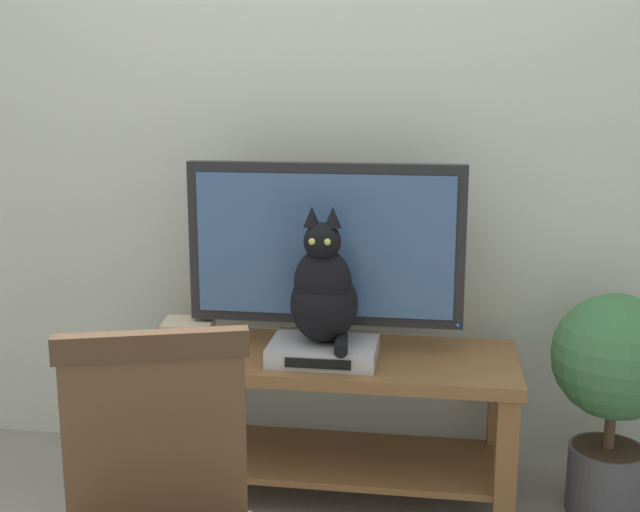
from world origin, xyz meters
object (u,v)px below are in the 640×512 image
at_px(tv, 325,250).
at_px(potted_plant, 614,380).
at_px(tv_stand, 322,397).
at_px(media_box, 324,350).
at_px(book_stack, 188,332).
at_px(cat, 324,292).

height_order(tv, potted_plant, tv).
bearing_deg(potted_plant, tv_stand, -178.88).
distance_m(media_box, potted_plant, 0.98).
bearing_deg(potted_plant, tv, 177.37).
bearing_deg(book_stack, tv, 1.59).
bearing_deg(book_stack, cat, -13.54).
relative_size(cat, book_stack, 2.01).
bearing_deg(tv_stand, tv, 89.98).
distance_m(media_box, cat, 0.21).
relative_size(media_box, book_stack, 1.55).
xyz_separation_m(media_box, cat, (0.00, -0.01, 0.21)).
relative_size(tv_stand, book_stack, 5.78).
distance_m(tv, book_stack, 0.60).
distance_m(tv_stand, media_box, 0.21).
bearing_deg(tv, book_stack, -178.41).
height_order(media_box, potted_plant, potted_plant).
bearing_deg(potted_plant, cat, -174.49).
relative_size(tv, media_box, 2.66).
height_order(media_box, book_stack, book_stack).
relative_size(media_box, potted_plant, 0.47).
distance_m(tv, potted_plant, 1.07).
height_order(tv_stand, potted_plant, potted_plant).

